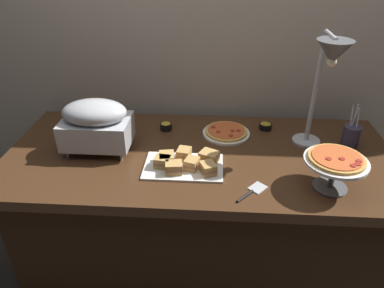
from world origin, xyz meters
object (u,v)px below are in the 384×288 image
at_px(pizza_plate_center, 336,163).
at_px(serving_spatula, 252,192).
at_px(heat_lamp, 329,65).
at_px(pizza_plate_front, 226,132).
at_px(sauce_cup_near, 166,126).
at_px(utensil_holder, 351,135).
at_px(sauce_cup_far, 265,126).
at_px(sandwich_platter, 185,163).
at_px(chafing_dish, 96,123).

distance_m(pizza_plate_center, serving_spatula, 0.36).
distance_m(heat_lamp, pizza_plate_front, 0.62).
height_order(heat_lamp, serving_spatula, heat_lamp).
relative_size(sauce_cup_near, utensil_holder, 0.28).
distance_m(sauce_cup_far, serving_spatula, 0.58).
xyz_separation_m(sandwich_platter, sauce_cup_near, (-0.13, 0.36, -0.00)).
xyz_separation_m(sandwich_platter, serving_spatula, (0.29, -0.16, -0.02)).
height_order(pizza_plate_front, pizza_plate_center, pizza_plate_center).
height_order(pizza_plate_center, utensil_holder, utensil_holder).
bearing_deg(pizza_plate_center, heat_lamp, 94.00).
xyz_separation_m(sauce_cup_near, serving_spatula, (0.42, -0.53, -0.02)).
relative_size(pizza_plate_front, pizza_plate_center, 0.98).
xyz_separation_m(pizza_plate_front, utensil_holder, (0.62, -0.08, 0.05)).
distance_m(chafing_dish, pizza_plate_center, 1.08).
bearing_deg(pizza_plate_front, utensil_holder, -7.49).
height_order(heat_lamp, utensil_holder, heat_lamp).
bearing_deg(pizza_plate_center, sauce_cup_far, 112.36).
relative_size(pizza_plate_front, serving_spatula, 1.69).
relative_size(heat_lamp, serving_spatula, 3.81).
xyz_separation_m(pizza_plate_front, pizza_plate_center, (0.43, -0.44, 0.11)).
distance_m(heat_lamp, sauce_cup_far, 0.53).
bearing_deg(sauce_cup_near, serving_spatula, -51.05).
bearing_deg(utensil_holder, serving_spatula, -141.45).
bearing_deg(sandwich_platter, utensil_holder, 17.08).
relative_size(pizza_plate_center, sauce_cup_near, 4.03).
xyz_separation_m(utensil_holder, serving_spatula, (-0.52, -0.41, -0.06)).
xyz_separation_m(chafing_dish, heat_lamp, (1.04, 0.02, 0.29)).
relative_size(sauce_cup_near, sauce_cup_far, 0.92).
distance_m(pizza_plate_center, utensil_holder, 0.41).
bearing_deg(sandwich_platter, chafing_dish, 163.08).
distance_m(sauce_cup_near, utensil_holder, 0.95).
height_order(heat_lamp, sandwich_platter, heat_lamp).
height_order(pizza_plate_center, sandwich_platter, pizza_plate_center).
bearing_deg(chafing_dish, sauce_cup_near, 37.24).
bearing_deg(sauce_cup_near, chafing_dish, -142.76).
relative_size(chafing_dish, sauce_cup_near, 5.06).
xyz_separation_m(chafing_dish, utensil_holder, (1.24, 0.12, -0.09)).
relative_size(sandwich_platter, sauce_cup_near, 5.64).
xyz_separation_m(chafing_dish, sauce_cup_far, (0.84, 0.27, -0.13)).
height_order(heat_lamp, sauce_cup_far, heat_lamp).
xyz_separation_m(sauce_cup_far, serving_spatula, (-0.12, -0.57, -0.01)).
xyz_separation_m(sandwich_platter, utensil_holder, (0.81, 0.25, 0.03)).
relative_size(pizza_plate_front, utensil_holder, 1.11).
bearing_deg(heat_lamp, sandwich_platter, -165.48).
relative_size(sauce_cup_far, utensil_holder, 0.31).
bearing_deg(utensil_holder, pizza_plate_center, -117.46).
xyz_separation_m(chafing_dish, sandwich_platter, (0.43, -0.13, -0.12)).
bearing_deg(sauce_cup_far, sauce_cup_near, -175.27).
relative_size(sandwich_platter, utensil_holder, 1.59).
bearing_deg(chafing_dish, sandwich_platter, -16.92).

